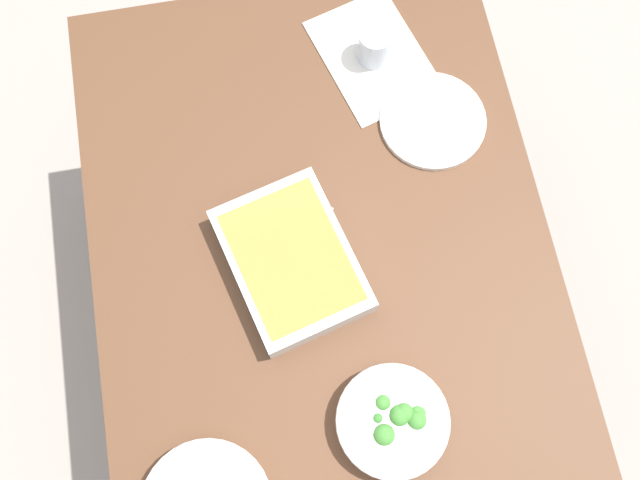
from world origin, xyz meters
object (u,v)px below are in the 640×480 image
object	(u,v)px
broccoli_bowl	(393,421)
baking_dish	(291,261)
drink_cup	(374,47)
fork_on_table	(315,255)
side_plate	(433,121)

from	to	relation	value
broccoli_bowl	baking_dish	bearing A→B (deg)	21.50
baking_dish	drink_cup	xyz separation A→B (m)	(0.42, -0.25, 0.00)
drink_cup	fork_on_table	bearing A→B (deg)	153.95
broccoli_bowl	side_plate	distance (m)	0.61
baking_dish	side_plate	distance (m)	0.42
broccoli_bowl	drink_cup	distance (m)	0.76
broccoli_bowl	drink_cup	size ratio (longest dim) A/B	2.40
drink_cup	fork_on_table	world-z (taller)	drink_cup
broccoli_bowl	fork_on_table	bearing A→B (deg)	13.44
broccoli_bowl	side_plate	size ratio (longest dim) A/B	0.93
broccoli_bowl	drink_cup	xyz separation A→B (m)	(0.75, -0.12, 0.01)
broccoli_bowl	fork_on_table	size ratio (longest dim) A/B	1.24
side_plate	fork_on_table	xyz separation A→B (m)	(-0.24, 0.29, -0.00)
baking_dish	fork_on_table	size ratio (longest dim) A/B	2.10
baking_dish	fork_on_table	bearing A→B (deg)	-75.91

